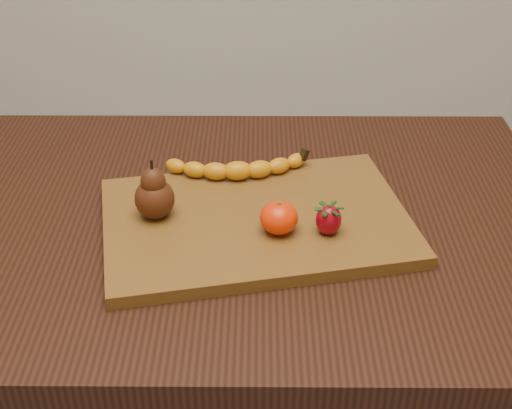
{
  "coord_description": "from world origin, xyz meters",
  "views": [
    {
      "loc": [
        0.03,
        -0.91,
        1.37
      ],
      "look_at": [
        0.02,
        -0.03,
        0.8
      ],
      "focal_mm": 50.0,
      "sensor_mm": 36.0,
      "label": 1
    }
  ],
  "objects_px": {
    "pear": "(154,189)",
    "table": "(244,265)",
    "cutting_board": "(256,221)",
    "mandarin": "(279,218)"
  },
  "relations": [
    {
      "from": "table",
      "to": "mandarin",
      "type": "bearing_deg",
      "value": -53.12
    },
    {
      "from": "mandarin",
      "to": "cutting_board",
      "type": "bearing_deg",
      "value": 129.75
    },
    {
      "from": "cutting_board",
      "to": "pear",
      "type": "bearing_deg",
      "value": 168.53
    },
    {
      "from": "pear",
      "to": "table",
      "type": "bearing_deg",
      "value": 13.41
    },
    {
      "from": "pear",
      "to": "mandarin",
      "type": "distance_m",
      "value": 0.19
    },
    {
      "from": "cutting_board",
      "to": "pear",
      "type": "relative_size",
      "value": 4.87
    },
    {
      "from": "cutting_board",
      "to": "pear",
      "type": "xyz_separation_m",
      "value": [
        -0.15,
        0.0,
        0.06
      ]
    },
    {
      "from": "pear",
      "to": "mandarin",
      "type": "relative_size",
      "value": 1.67
    },
    {
      "from": "table",
      "to": "mandarin",
      "type": "height_order",
      "value": "mandarin"
    },
    {
      "from": "table",
      "to": "mandarin",
      "type": "distance_m",
      "value": 0.17
    }
  ]
}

